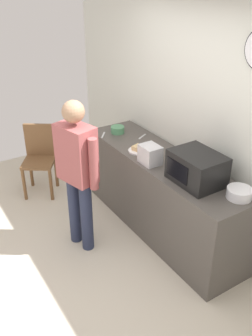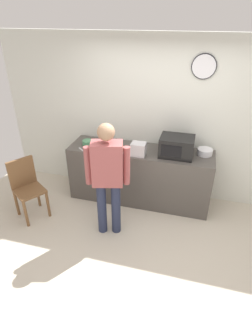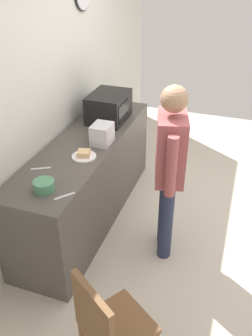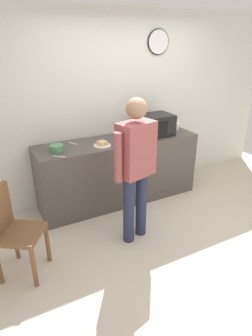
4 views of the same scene
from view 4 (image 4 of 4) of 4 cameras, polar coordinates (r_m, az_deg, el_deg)
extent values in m
plane|color=beige|center=(3.63, 11.26, -13.59)|extent=(6.00, 6.00, 0.00)
cube|color=silver|center=(4.32, -0.68, 12.19)|extent=(5.40, 0.10, 2.60)
cylinder|color=white|center=(4.45, 6.44, 23.65)|extent=(0.32, 0.03, 0.32)
cylinder|color=black|center=(4.45, 6.42, 23.66)|extent=(0.35, 0.02, 0.35)
cube|color=#4C4742|center=(4.15, -1.47, -0.51)|extent=(2.30, 0.62, 0.93)
cube|color=black|center=(4.17, 5.68, 8.51)|extent=(0.50, 0.38, 0.30)
cube|color=black|center=(3.99, 6.46, 7.74)|extent=(0.30, 0.01, 0.18)
cylinder|color=white|center=(3.75, -4.75, 4.48)|extent=(0.23, 0.23, 0.01)
cube|color=#DAB57B|center=(3.74, -4.77, 4.95)|extent=(0.14, 0.14, 0.05)
cylinder|color=white|center=(4.54, 9.15, 8.26)|extent=(0.23, 0.23, 0.09)
cylinder|color=#4C8E60|center=(3.64, -13.62, 3.84)|extent=(0.17, 0.17, 0.08)
cube|color=silver|center=(3.80, -0.20, 6.27)|extent=(0.22, 0.18, 0.20)
cube|color=silver|center=(3.48, -13.17, 2.23)|extent=(0.14, 0.12, 0.01)
cube|color=silver|center=(3.89, -10.50, 4.84)|extent=(0.10, 0.16, 0.01)
cylinder|color=#252C46|center=(3.42, 3.03, -7.14)|extent=(0.13, 0.13, 0.83)
cylinder|color=#252C46|center=(3.30, 0.55, -8.35)|extent=(0.13, 0.13, 0.83)
cube|color=#9E4C4C|center=(3.05, 1.98, 3.73)|extent=(0.45, 0.33, 0.59)
cylinder|color=#9E4C4C|center=(3.23, 5.17, 4.26)|extent=(0.09, 0.09, 0.53)
cylinder|color=#9E4C4C|center=(2.90, -1.57, 2.03)|extent=(0.09, 0.09, 0.53)
sphere|color=#A37A5B|center=(2.93, 2.11, 11.78)|extent=(0.22, 0.22, 0.22)
cylinder|color=brown|center=(2.99, -17.83, -18.37)|extent=(0.04, 0.04, 0.45)
cylinder|color=brown|center=(3.23, -15.33, -14.28)|extent=(0.04, 0.04, 0.45)
cylinder|color=brown|center=(3.37, -21.14, -13.41)|extent=(0.04, 0.04, 0.45)
cube|color=brown|center=(3.03, -20.25, -12.15)|extent=(0.55, 0.55, 0.04)
camera|label=1|loc=(4.65, 53.08, 22.44)|focal=39.79mm
camera|label=2|loc=(2.58, 79.30, 20.42)|focal=29.20mm
camera|label=3|loc=(2.34, -64.34, 21.08)|focal=38.14mm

